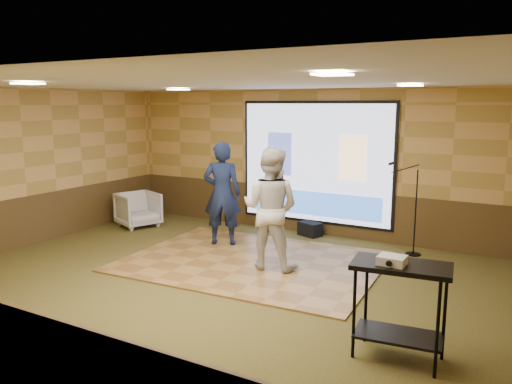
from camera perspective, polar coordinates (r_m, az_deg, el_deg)
The scene contains 18 objects.
ground at distance 7.69m, azimuth -3.53°, elevation -10.49°, with size 9.00×9.00×0.00m, color #303D1C.
room_shell at distance 7.23m, azimuth -3.71°, elevation 5.25°, with size 9.04×7.04×3.02m.
wainscot_back at distance 10.54m, azimuth 6.75°, elevation -2.19°, with size 9.00×0.04×0.95m, color #493718.
wainscot_front at distance 5.19m, azimuth -25.83°, elevation -16.38°, with size 9.00×0.04×0.95m, color #493718.
wainscot_left at distance 10.59m, azimuth -24.43°, elevation -2.98°, with size 0.04×7.00×0.95m, color #493718.
projector_screen at distance 10.33m, azimuth 6.77°, elevation 3.19°, with size 3.32×0.06×2.52m.
downlight_nw at distance 9.95m, azimuth -8.87°, elevation 11.50°, with size 0.32×0.32×0.02m, color beige.
downlight_ne at distance 8.04m, azimuth 17.24°, elevation 11.56°, with size 0.32×0.32×0.02m, color beige.
downlight_sw at distance 7.63m, azimuth -24.62°, elevation 11.21°, with size 0.32×0.32×0.02m, color beige.
downlight_se at distance 4.87m, azimuth 8.73°, elevation 13.15°, with size 0.32×0.32×0.02m, color beige.
dance_floor at distance 8.68m, azimuth -0.38°, elevation -7.94°, with size 4.23×3.22×0.03m, color olive.
player_left at distance 9.49m, azimuth -3.88°, elevation -0.17°, with size 0.72×0.47×1.98m, color #141F41.
player_right at distance 8.10m, azimuth 1.66°, elevation -1.88°, with size 0.97×0.75×1.99m, color beige.
av_table at distance 5.54m, azimuth 16.17°, elevation -10.82°, with size 1.01×0.53×1.06m.
projector at distance 5.38m, azimuth 15.29°, elevation -7.52°, with size 0.28×0.23×0.09m, color silver.
mic_stand at distance 9.43m, azimuth 17.34°, elevation -3.93°, with size 0.66×0.27×1.68m.
banquet_chair at distance 11.38m, azimuth -13.31°, elevation -1.96°, with size 0.81×0.84×0.76m, color gray.
duffel_bag at distance 10.41m, azimuth 6.19°, elevation -4.23°, with size 0.45×0.30×0.28m, color black.
Camera 1 is at (3.92, -6.04, 2.70)m, focal length 35.00 mm.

